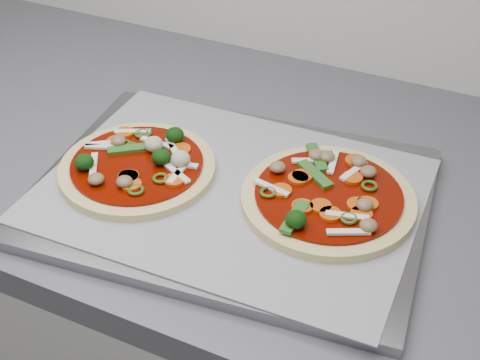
% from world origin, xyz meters
% --- Properties ---
extents(baking_tray, '(0.50, 0.39, 0.02)m').
position_xyz_m(baking_tray, '(-0.50, 1.22, 0.91)').
color(baking_tray, gray).
rests_on(baking_tray, countertop).
extents(parchment, '(0.45, 0.34, 0.00)m').
position_xyz_m(parchment, '(-0.50, 1.22, 0.92)').
color(parchment, '#96959B').
rests_on(parchment, baking_tray).
extents(pizza_left, '(0.26, 0.26, 0.03)m').
position_xyz_m(pizza_left, '(-0.62, 1.20, 0.93)').
color(pizza_left, '#D5C178').
rests_on(pizza_left, parchment).
extents(pizza_right, '(0.23, 0.23, 0.03)m').
position_xyz_m(pizza_right, '(-0.39, 1.24, 0.93)').
color(pizza_right, '#D5C178').
rests_on(pizza_right, parchment).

